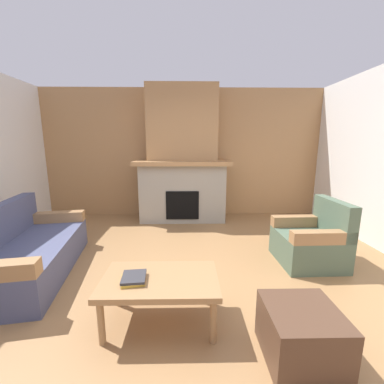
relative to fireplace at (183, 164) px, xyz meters
name	(u,v)px	position (x,y,z in m)	size (l,w,h in m)	color
ground	(179,290)	(0.00, -2.62, -1.16)	(9.00, 9.00, 0.00)	olive
wall_back_wood_panel	(183,154)	(0.00, 0.38, 0.19)	(6.00, 0.12, 2.70)	#A87A4C
fireplace	(183,164)	(0.00, 0.00, 0.00)	(1.90, 0.82, 2.70)	gray
couch	(26,252)	(-1.84, -2.25, -0.88)	(1.12, 1.91, 0.85)	#474C6B
armchair	(312,241)	(1.75, -2.00, -0.87)	(0.78, 0.78, 0.85)	#4C604C
coffee_table	(160,283)	(-0.14, -3.09, -0.79)	(1.00, 0.60, 0.43)	#997047
ottoman	(301,334)	(0.93, -3.49, -0.96)	(0.52, 0.52, 0.40)	#4C3323
book_stack_near_edge	(133,279)	(-0.36, -3.14, -0.71)	(0.22, 0.24, 0.04)	gold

